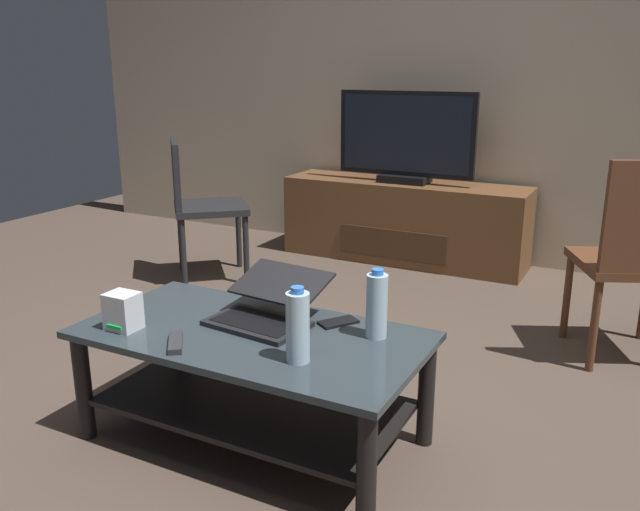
{
  "coord_description": "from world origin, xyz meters",
  "views": [
    {
      "loc": [
        1.18,
        -2.05,
        1.32
      ],
      "look_at": [
        -0.01,
        0.23,
        0.57
      ],
      "focal_mm": 36.94,
      "sensor_mm": 36.0,
      "label": 1
    }
  ],
  "objects": [
    {
      "name": "ground_plane",
      "position": [
        0.0,
        0.0,
        0.0
      ],
      "size": [
        7.68,
        7.68,
        0.0
      ],
      "primitive_type": "plane",
      "color": "#4C3D33"
    },
    {
      "name": "back_wall",
      "position": [
        0.0,
        2.47,
        1.4
      ],
      "size": [
        6.4,
        0.12,
        2.8
      ],
      "primitive_type": "cube",
      "color": "#B2A38C",
      "rests_on": "ground"
    },
    {
      "name": "coffee_table",
      "position": [
        -0.02,
        -0.27,
        0.29
      ],
      "size": [
        1.21,
        0.63,
        0.42
      ],
      "color": "#2D383D",
      "rests_on": "ground"
    },
    {
      "name": "media_cabinet",
      "position": [
        -0.35,
        2.15,
        0.28
      ],
      "size": [
        1.68,
        0.43,
        0.55
      ],
      "color": "brown",
      "rests_on": "ground"
    },
    {
      "name": "television",
      "position": [
        -0.35,
        2.13,
        0.84
      ],
      "size": [
        0.94,
        0.2,
        0.6
      ],
      "color": "black",
      "rests_on": "media_cabinet"
    },
    {
      "name": "dining_chair",
      "position": [
        1.14,
        1.07,
        0.53
      ],
      "size": [
        0.58,
        0.58,
        0.95
      ],
      "color": "#59331E",
      "rests_on": "ground"
    },
    {
      "name": "side_chair",
      "position": [
        -1.35,
        1.17,
        0.51
      ],
      "size": [
        0.62,
        0.62,
        0.88
      ],
      "color": "black",
      "rests_on": "ground"
    },
    {
      "name": "laptop",
      "position": [
        -0.02,
        -0.16,
        0.48
      ],
      "size": [
        0.39,
        0.4,
        0.16
      ],
      "color": "black",
      "rests_on": "coffee_table"
    },
    {
      "name": "router_box",
      "position": [
        -0.43,
        -0.46,
        0.49
      ],
      "size": [
        0.11,
        0.1,
        0.13
      ],
      "color": "silver",
      "rests_on": "coffee_table"
    },
    {
      "name": "water_bottle_near",
      "position": [
        0.24,
        -0.4,
        0.54
      ],
      "size": [
        0.08,
        0.08,
        0.25
      ],
      "color": "silver",
      "rests_on": "coffee_table"
    },
    {
      "name": "water_bottle_far",
      "position": [
        0.39,
        -0.11,
        0.54
      ],
      "size": [
        0.07,
        0.07,
        0.24
      ],
      "color": "silver",
      "rests_on": "coffee_table"
    },
    {
      "name": "cell_phone",
      "position": [
        0.22,
        -0.07,
        0.43
      ],
      "size": [
        0.14,
        0.16,
        0.01
      ],
      "primitive_type": "cube",
      "rotation": [
        0.0,
        0.0,
        -0.59
      ],
      "color": "black",
      "rests_on": "coffee_table"
    },
    {
      "name": "tv_remote",
      "position": [
        -0.18,
        -0.49,
        0.43
      ],
      "size": [
        0.13,
        0.15,
        0.02
      ],
      "primitive_type": "cube",
      "rotation": [
        0.0,
        0.0,
        0.66
      ],
      "color": "#2D2D30",
      "rests_on": "coffee_table"
    }
  ]
}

